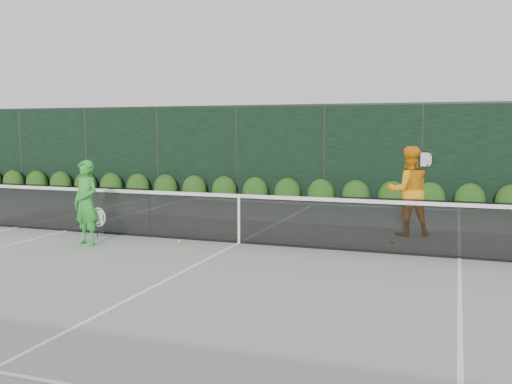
% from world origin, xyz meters
% --- Properties ---
extents(ground, '(80.00, 80.00, 0.00)m').
position_xyz_m(ground, '(0.00, 0.00, 0.00)').
color(ground, gray).
rests_on(ground, ground).
extents(tennis_net, '(12.90, 0.10, 1.07)m').
position_xyz_m(tennis_net, '(-0.02, 0.00, 0.53)').
color(tennis_net, black).
rests_on(tennis_net, ground).
extents(player_woman, '(0.70, 0.55, 1.65)m').
position_xyz_m(player_woman, '(-2.76, -1.11, 0.82)').
color(player_woman, green).
rests_on(player_woman, ground).
extents(player_man, '(1.12, 1.01, 1.89)m').
position_xyz_m(player_man, '(3.06, 2.04, 0.95)').
color(player_man, '#FF9D15').
rests_on(player_man, ground).
extents(court_lines, '(11.03, 23.83, 0.01)m').
position_xyz_m(court_lines, '(0.00, 0.00, 0.01)').
color(court_lines, white).
rests_on(court_lines, ground).
extents(windscreen_fence, '(32.00, 21.07, 3.06)m').
position_xyz_m(windscreen_fence, '(0.00, -2.71, 1.51)').
color(windscreen_fence, black).
rests_on(windscreen_fence, ground).
extents(hedge_row, '(31.66, 0.65, 0.94)m').
position_xyz_m(hedge_row, '(-0.00, 7.15, 0.23)').
color(hedge_row, '#17340E').
rests_on(hedge_row, ground).
extents(tennis_balls, '(4.11, 1.43, 0.07)m').
position_xyz_m(tennis_balls, '(1.06, 0.39, 0.03)').
color(tennis_balls, '#C4F536').
rests_on(tennis_balls, ground).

